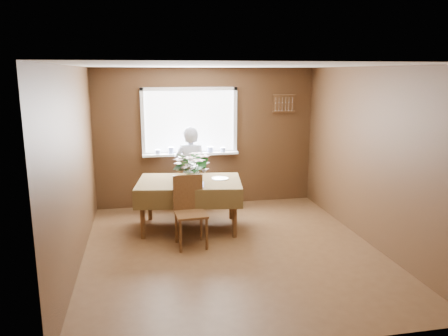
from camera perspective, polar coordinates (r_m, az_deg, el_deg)
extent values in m
plane|color=#482E18|center=(6.17, 0.99, -10.67)|extent=(4.50, 4.50, 0.00)
plane|color=white|center=(5.68, 1.09, 13.24)|extent=(4.50, 4.50, 0.00)
plane|color=brown|center=(7.97, -2.33, 3.98)|extent=(4.00, 0.00, 4.00)
plane|color=brown|center=(3.69, 8.35, -6.14)|extent=(4.00, 0.00, 4.00)
plane|color=brown|center=(5.73, -18.93, -0.03)|extent=(0.00, 4.50, 4.50)
plane|color=brown|center=(6.50, 18.55, 1.42)|extent=(0.00, 4.50, 4.50)
cube|color=white|center=(7.88, -4.51, 6.05)|extent=(1.60, 0.01, 1.10)
cube|color=white|center=(7.82, -4.57, 10.27)|extent=(1.72, 0.06, 0.06)
cube|color=white|center=(7.95, -4.42, 1.89)|extent=(1.72, 0.06, 0.06)
cube|color=white|center=(7.82, -10.58, 5.83)|extent=(0.06, 0.06, 1.22)
cube|color=white|center=(8.00, 1.45, 6.18)|extent=(0.06, 0.06, 1.22)
cube|color=white|center=(7.88, -4.36, 1.87)|extent=(1.72, 0.20, 0.04)
cylinder|color=white|center=(7.81, -8.64, 2.11)|extent=(0.09, 0.09, 0.08)
cylinder|color=white|center=(7.82, -6.92, 2.30)|extent=(0.11, 0.11, 0.12)
cylinder|color=white|center=(7.84, -5.21, 2.28)|extent=(0.12, 0.12, 0.09)
cylinder|color=white|center=(7.86, -3.51, 2.47)|extent=(0.10, 0.10, 0.13)
cylinder|color=white|center=(7.90, -1.82, 2.45)|extent=(0.11, 0.11, 0.10)
cylinder|color=white|center=(7.94, -0.14, 2.42)|extent=(0.09, 0.09, 0.08)
cube|color=#55351B|center=(8.23, 7.79, 8.34)|extent=(0.40, 0.03, 0.30)
cube|color=#55351B|center=(8.21, 7.86, 9.38)|extent=(0.44, 0.04, 0.03)
cube|color=#55351B|center=(8.23, 7.80, 7.29)|extent=(0.44, 0.04, 0.03)
cylinder|color=#55351B|center=(6.55, -10.60, -6.10)|extent=(0.07, 0.07, 0.72)
cylinder|color=#55351B|center=(6.50, 1.40, -6.05)|extent=(0.07, 0.07, 0.72)
cylinder|color=#55351B|center=(7.36, -9.68, -4.01)|extent=(0.07, 0.07, 0.72)
cylinder|color=#55351B|center=(7.31, 0.96, -3.94)|extent=(0.07, 0.07, 0.72)
cube|color=#55351B|center=(6.79, -4.55, -1.93)|extent=(1.65, 1.23, 0.04)
cube|color=#3E2E16|center=(6.79, -4.55, -1.72)|extent=(1.72, 1.30, 0.01)
cube|color=#3E2E16|center=(6.31, -4.70, -4.21)|extent=(1.56, 0.25, 0.28)
cube|color=#3E2E16|center=(7.34, -4.38, -1.81)|extent=(1.56, 0.25, 0.28)
cube|color=#3E2E16|center=(6.90, -11.11, -2.95)|extent=(0.17, 1.06, 0.28)
cube|color=#3E2E16|center=(6.84, 2.11, -2.85)|extent=(0.17, 1.06, 0.28)
cube|color=#4F6AE0|center=(6.54, -4.63, -2.18)|extent=(0.50, 0.40, 0.01)
cylinder|color=#55351B|center=(7.97, -2.79, -3.55)|extent=(0.04, 0.04, 0.46)
cylinder|color=#55351B|center=(8.01, -5.41, -3.51)|extent=(0.04, 0.04, 0.46)
cylinder|color=#55351B|center=(7.62, -3.04, -4.30)|extent=(0.04, 0.04, 0.46)
cylinder|color=#55351B|center=(7.66, -5.77, -4.25)|extent=(0.04, 0.04, 0.46)
cube|color=#55351B|center=(7.75, -4.28, -2.16)|extent=(0.51, 0.51, 0.03)
cube|color=#55351B|center=(7.49, -4.49, -0.55)|extent=(0.42, 0.13, 0.51)
cylinder|color=#55351B|center=(6.04, -5.70, -8.91)|extent=(0.04, 0.04, 0.46)
cylinder|color=#55351B|center=(6.10, -2.28, -8.62)|extent=(0.04, 0.04, 0.46)
cylinder|color=#55351B|center=(6.38, -6.25, -7.74)|extent=(0.04, 0.04, 0.46)
cylinder|color=#55351B|center=(6.44, -3.00, -7.49)|extent=(0.04, 0.04, 0.46)
cube|color=#55351B|center=(6.15, -4.34, -6.05)|extent=(0.46, 0.46, 0.03)
cube|color=#55351B|center=(6.26, -4.72, -3.16)|extent=(0.43, 0.06, 0.51)
imported|color=white|center=(7.50, -4.35, -0.35)|extent=(0.64, 0.50, 1.53)
cylinder|color=white|center=(6.54, -4.26, -1.62)|extent=(0.10, 0.10, 0.13)
cylinder|color=#33662D|center=(6.52, -4.28, -0.75)|extent=(0.06, 0.06, 0.09)
cylinder|color=white|center=(6.88, -0.55, -1.37)|extent=(0.34, 0.34, 0.01)
cube|color=silver|center=(6.54, -3.42, -2.09)|extent=(0.04, 0.20, 0.00)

